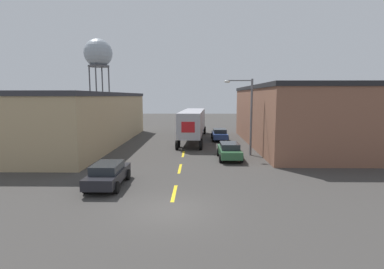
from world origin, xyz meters
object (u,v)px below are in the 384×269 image
parked_car_left_near (108,174)px  water_tower (98,54)px  semi_truck (194,122)px  parked_car_right_far (220,134)px  street_lamp (248,111)px  parked_car_right_mid (229,150)px

parked_car_left_near → water_tower: 51.37m
semi_truck → water_tower: 36.27m
semi_truck → water_tower: size_ratio=0.92×
parked_car_right_far → semi_truck: bearing=172.8°
parked_car_left_near → street_lamp: bearing=44.5°
parked_car_left_near → parked_car_right_far: (8.24, 19.27, 0.00)m
parked_car_right_far → water_tower: 38.99m
parked_car_right_mid → water_tower: (-23.77, 39.02, 13.52)m
street_lamp → parked_car_left_near: bearing=-135.5°
parked_car_left_near → street_lamp: (10.06, 9.88, 3.37)m
parked_car_right_mid → semi_truck: bearing=105.6°
parked_car_left_near → water_tower: size_ratio=0.26×
semi_truck → parked_car_right_far: size_ratio=3.53×
water_tower → street_lamp: bearing=-55.5°
semi_truck → street_lamp: bearing=-59.3°
water_tower → street_lamp: 46.26m
parked_car_right_far → parked_car_right_mid: bearing=-90.0°
parked_car_left_near → semi_truck: bearing=75.8°
parked_car_right_mid → water_tower: water_tower is taller
parked_car_right_mid → street_lamp: bearing=45.3°
semi_truck → parked_car_right_mid: 12.17m
parked_car_right_far → water_tower: bearing=130.5°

